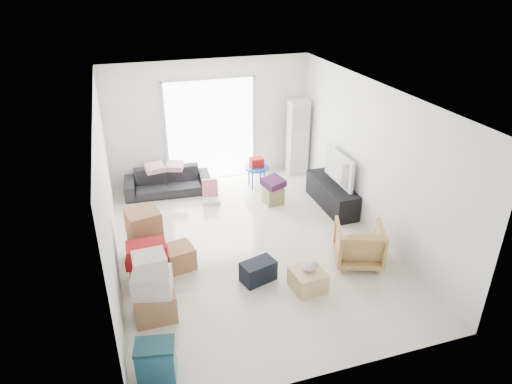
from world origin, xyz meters
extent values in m
cube|color=beige|center=(0.00, 0.00, -0.12)|extent=(4.50, 6.00, 0.24)
cube|color=white|center=(0.00, 0.00, 2.82)|extent=(4.50, 6.00, 0.24)
cube|color=white|center=(0.00, 3.12, 1.35)|extent=(4.50, 0.24, 2.70)
cube|color=white|center=(0.00, -3.12, 1.35)|extent=(4.50, 0.24, 2.70)
cube|color=white|center=(-2.37, 0.00, 1.35)|extent=(0.24, 6.00, 2.70)
cube|color=white|center=(2.37, 0.00, 1.35)|extent=(0.24, 6.00, 2.70)
cube|color=white|center=(0.00, 2.98, 1.15)|extent=(2.00, 0.01, 2.30)
cube|color=silver|center=(-1.00, 2.97, 1.15)|extent=(0.06, 0.04, 2.30)
cube|color=silver|center=(1.00, 2.97, 1.15)|extent=(0.06, 0.04, 2.30)
cube|color=silver|center=(0.00, 2.97, 2.30)|extent=(2.10, 0.04, 0.06)
cube|color=silver|center=(1.95, 2.65, 0.88)|extent=(0.45, 0.30, 1.75)
cube|color=black|center=(2.00, 0.89, 0.26)|extent=(0.46, 1.55, 0.52)
imported|color=black|center=(2.00, 0.89, 0.59)|extent=(0.65, 1.13, 0.15)
imported|color=black|center=(-1.09, 2.50, 0.35)|extent=(1.85, 0.67, 0.71)
cube|color=#D59BA9|center=(-1.33, 2.51, 0.76)|extent=(0.38, 0.32, 0.11)
cube|color=#D59BA9|center=(-0.92, 2.48, 0.77)|extent=(0.41, 0.37, 0.12)
imported|color=tan|center=(1.54, -1.03, 0.38)|extent=(0.94, 0.91, 0.77)
cube|color=navy|center=(-1.90, -2.45, 0.12)|extent=(0.49, 0.39, 0.25)
cube|color=navy|center=(-1.90, -2.45, 0.37)|extent=(0.49, 0.39, 0.25)
cube|color=#0C333D|center=(-1.90, -2.45, 0.52)|extent=(0.51, 0.40, 0.04)
cube|color=#976E44|center=(-1.80, -1.36, 0.21)|extent=(0.57, 0.47, 0.42)
cube|color=white|center=(-1.80, -1.36, 0.59)|extent=(0.59, 0.52, 0.33)
cube|color=white|center=(-1.80, -1.36, 0.89)|extent=(0.44, 0.40, 0.28)
cube|color=#976E44|center=(-1.80, -0.60, 0.20)|extent=(0.58, 0.58, 0.40)
cube|color=red|center=(-1.80, -0.60, 0.49)|extent=(0.66, 0.50, 0.18)
cube|color=red|center=(-1.80, -0.60, 0.66)|extent=(0.58, 0.39, 0.16)
cube|color=#976E44|center=(-1.77, 0.17, 0.21)|extent=(0.60, 0.50, 0.43)
cube|color=#976E44|center=(-1.77, 0.17, 0.65)|extent=(0.60, 0.60, 0.46)
cube|color=#976E44|center=(-1.29, -0.27, 0.19)|extent=(0.53, 0.53, 0.37)
cube|color=black|center=(-0.18, -1.00, 0.17)|extent=(0.59, 0.45, 0.34)
cube|color=#9D8C5B|center=(0.92, 1.39, 0.18)|extent=(0.40, 0.40, 0.36)
cube|color=#441B45|center=(0.92, 1.39, 0.43)|extent=(0.50, 0.50, 0.14)
cylinder|color=blue|center=(0.83, 2.24, 0.45)|extent=(0.55, 0.55, 0.04)
cylinder|color=blue|center=(0.97, 2.38, 0.22)|extent=(0.04, 0.04, 0.43)
cylinder|color=blue|center=(0.69, 2.38, 0.22)|extent=(0.04, 0.04, 0.43)
cylinder|color=blue|center=(0.69, 2.10, 0.22)|extent=(0.04, 0.04, 0.43)
cylinder|color=blue|center=(0.97, 2.10, 0.22)|extent=(0.04, 0.04, 0.43)
cube|color=red|center=(0.83, 2.24, 0.57)|extent=(0.28, 0.22, 0.20)
cube|color=silver|center=(-0.30, 1.77, 0.04)|extent=(0.40, 0.37, 0.09)
cube|color=pink|center=(-0.30, 1.90, 0.28)|extent=(0.33, 0.11, 0.38)
cube|color=#E2AF82|center=(0.48, -1.42, 0.16)|extent=(0.52, 0.52, 0.32)
ellipsoid|color=#B2ADA8|center=(0.48, -1.42, 0.37)|extent=(0.21, 0.14, 0.11)
cube|color=red|center=(0.48, -1.42, 0.37)|extent=(0.15, 0.12, 0.03)
sphere|color=#B2ADA8|center=(0.60, -1.39, 0.40)|extent=(0.11, 0.11, 0.11)
camera|label=1|loc=(-1.96, -6.51, 4.43)|focal=32.00mm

